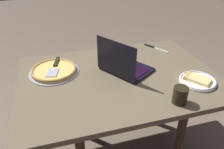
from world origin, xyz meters
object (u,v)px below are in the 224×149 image
(dining_table, at_px, (118,86))
(pizza_plate, at_px, (197,80))
(drink_cup, at_px, (180,95))
(table_knife, at_px, (154,47))
(laptop, at_px, (123,65))
(pizza_tray, at_px, (54,70))

(dining_table, distance_m, pizza_plate, 0.52)
(dining_table, bearing_deg, drink_cup, -55.61)
(table_knife, bearing_deg, laptop, -140.97)
(pizza_plate, xyz_separation_m, table_knife, (-0.04, 0.55, -0.01))
(laptop, xyz_separation_m, pizza_tray, (-0.46, 0.13, -0.04))
(dining_table, bearing_deg, pizza_tray, 157.69)
(pizza_tray, distance_m, table_knife, 0.85)
(table_knife, xyz_separation_m, drink_cup, (-0.18, -0.70, 0.05))
(dining_table, relative_size, pizza_plate, 5.66)
(dining_table, relative_size, table_knife, 6.33)
(pizza_tray, bearing_deg, table_knife, 11.83)
(table_knife, relative_size, drink_cup, 2.09)
(pizza_plate, bearing_deg, dining_table, 155.75)
(table_knife, height_order, drink_cup, drink_cup)
(laptop, bearing_deg, drink_cup, -63.65)
(pizza_tray, bearing_deg, dining_table, -22.31)
(pizza_plate, bearing_deg, pizza_tray, 156.66)
(dining_table, xyz_separation_m, pizza_plate, (0.47, -0.21, 0.10))
(laptop, xyz_separation_m, table_knife, (0.37, 0.30, -0.05))
(drink_cup, bearing_deg, laptop, 116.35)
(laptop, distance_m, drink_cup, 0.44)
(drink_cup, bearing_deg, pizza_plate, 33.83)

